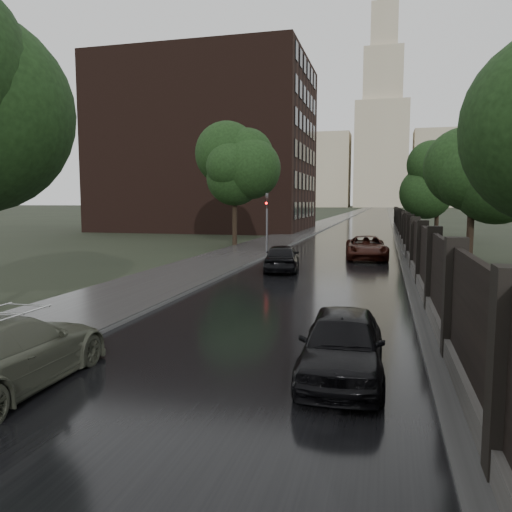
% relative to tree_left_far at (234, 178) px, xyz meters
% --- Properties ---
extents(ground, '(800.00, 800.00, 0.00)m').
position_rel_tree_left_far_xyz_m(ground, '(8.00, -30.00, -5.24)').
color(ground, black).
rests_on(ground, ground).
extents(road, '(8.00, 420.00, 0.02)m').
position_rel_tree_left_far_xyz_m(road, '(8.00, 160.00, -5.23)').
color(road, black).
rests_on(road, ground).
extents(sidewalk_left, '(4.00, 420.00, 0.16)m').
position_rel_tree_left_far_xyz_m(sidewalk_left, '(2.00, 160.00, -5.16)').
color(sidewalk_left, '#2D2D2D').
rests_on(sidewalk_left, ground).
extents(verge_right, '(3.00, 420.00, 0.08)m').
position_rel_tree_left_far_xyz_m(verge_right, '(13.50, 160.00, -5.20)').
color(verge_right, '#2D2D2D').
rests_on(verge_right, ground).
extents(fence_right, '(0.45, 75.72, 2.70)m').
position_rel_tree_left_far_xyz_m(fence_right, '(12.60, 2.01, -4.23)').
color(fence_right, '#383533').
rests_on(fence_right, ground).
extents(tree_left_far, '(4.25, 4.25, 7.39)m').
position_rel_tree_left_far_xyz_m(tree_left_far, '(0.00, 0.00, 0.00)').
color(tree_left_far, black).
rests_on(tree_left_far, ground).
extents(tree_right_b, '(4.08, 4.08, 7.01)m').
position_rel_tree_left_far_xyz_m(tree_right_b, '(15.50, -8.00, -0.29)').
color(tree_right_b, black).
rests_on(tree_right_b, ground).
extents(tree_right_c, '(4.08, 4.08, 7.01)m').
position_rel_tree_left_far_xyz_m(tree_right_c, '(15.50, 10.00, -0.29)').
color(tree_right_c, black).
rests_on(tree_right_c, ground).
extents(traffic_light, '(0.16, 0.32, 4.00)m').
position_rel_tree_left_far_xyz_m(traffic_light, '(3.70, -5.01, -2.84)').
color(traffic_light, '#59595E').
rests_on(traffic_light, ground).
extents(brick_building, '(24.00, 18.00, 20.00)m').
position_rel_tree_left_far_xyz_m(brick_building, '(-10.00, 22.00, 4.76)').
color(brick_building, black).
rests_on(brick_building, ground).
extents(stalinist_tower, '(92.00, 30.00, 159.00)m').
position_rel_tree_left_far_xyz_m(stalinist_tower, '(8.00, 270.00, 33.14)').
color(stalinist_tower, tan).
rests_on(stalinist_tower, ground).
extents(volga_sedan, '(2.26, 4.97, 1.41)m').
position_rel_tree_left_far_xyz_m(volga_sedan, '(4.40, -29.03, -4.54)').
color(volga_sedan, '#4F5342').
rests_on(volga_sedan, ground).
extents(hatchback_left, '(2.19, 4.28, 1.39)m').
position_rel_tree_left_far_xyz_m(hatchback_left, '(6.20, -12.33, -4.55)').
color(hatchback_left, black).
rests_on(hatchback_left, ground).
extents(car_right_near, '(1.72, 4.02, 1.35)m').
position_rel_tree_left_far_xyz_m(car_right_near, '(10.34, -26.77, -4.56)').
color(car_right_near, black).
rests_on(car_right_near, ground).
extents(car_right_far, '(2.80, 5.27, 1.41)m').
position_rel_tree_left_far_xyz_m(car_right_far, '(10.07, -5.97, -4.54)').
color(car_right_far, black).
rests_on(car_right_far, ground).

